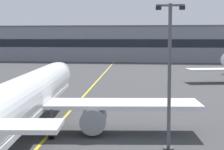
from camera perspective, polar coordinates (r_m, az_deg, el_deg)
The scene contains 5 objects.
taxiway_centreline at distance 55.80m, azimuth -4.72°, elevation -3.72°, with size 0.30×180.00×0.01m, color yellow.
airliner_foreground at distance 37.60m, azimuth -12.10°, elevation -3.10°, with size 32.34×41.49×11.65m.
apron_lamp_post at distance 31.65m, azimuth 8.16°, elevation 0.20°, with size 2.24×0.90×11.43m.
safety_cone_by_nose_gear at distance 54.05m, azimuth -4.54°, elevation -3.74°, with size 0.44×0.44×0.55m.
terminal_building at distance 145.66m, azimuth 5.33°, elevation 4.47°, with size 165.41×12.40×12.90m.
Camera 1 is at (11.68, -23.84, 8.87)m, focal length 64.40 mm.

